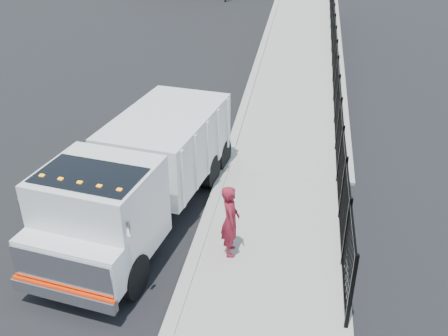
# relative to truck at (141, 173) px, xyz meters

# --- Properties ---
(ground) EXTENTS (120.00, 120.00, 0.00)m
(ground) POSITION_rel_truck_xyz_m (1.71, -1.13, -1.50)
(ground) COLOR black
(ground) RESTS_ON ground
(sidewalk) EXTENTS (3.55, 12.00, 0.12)m
(sidewalk) POSITION_rel_truck_xyz_m (3.63, -3.13, -1.44)
(sidewalk) COLOR #9E998E
(sidewalk) RESTS_ON ground
(curb) EXTENTS (0.30, 12.00, 0.16)m
(curb) POSITION_rel_truck_xyz_m (1.71, -3.13, -1.42)
(curb) COLOR #ADAAA3
(curb) RESTS_ON ground
(ramp) EXTENTS (3.95, 24.06, 3.19)m
(ramp) POSITION_rel_truck_xyz_m (3.83, 14.87, -1.50)
(ramp) COLOR #9E998E
(ramp) RESTS_ON ground
(iron_fence) EXTENTS (0.10, 28.00, 1.80)m
(iron_fence) POSITION_rel_truck_xyz_m (5.26, 10.87, -0.60)
(iron_fence) COLOR black
(iron_fence) RESTS_ON ground
(truck) EXTENTS (3.61, 8.04, 2.66)m
(truck) POSITION_rel_truck_xyz_m (0.00, 0.00, 0.00)
(truck) COLOR black
(truck) RESTS_ON ground
(worker) EXTENTS (0.59, 0.76, 1.86)m
(worker) POSITION_rel_truck_xyz_m (2.55, -1.13, -0.44)
(worker) COLOR maroon
(worker) RESTS_ON sidewalk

